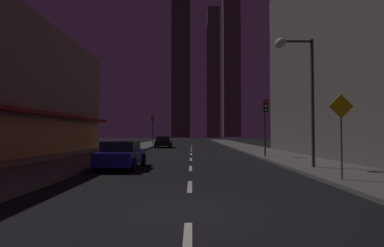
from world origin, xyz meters
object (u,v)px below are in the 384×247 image
(traffic_light_far_left, at_px, (153,124))
(street_lamp_right, at_px, (297,70))
(traffic_light_near_right, at_px, (266,115))
(car_parked_near, at_px, (122,155))
(fire_hydrant_far_left, at_px, (138,146))
(car_parked_far, at_px, (164,142))
(pedestrian_crossing_sign, at_px, (342,129))

(traffic_light_far_left, distance_m, street_lamp_right, 28.50)
(traffic_light_near_right, bearing_deg, car_parked_near, -145.66)
(fire_hydrant_far_left, bearing_deg, car_parked_far, 67.45)
(street_lamp_right, bearing_deg, car_parked_far, 111.57)
(car_parked_far, xyz_separation_m, fire_hydrant_far_left, (-2.30, -5.54, -0.29))
(fire_hydrant_far_left, bearing_deg, traffic_light_far_left, 87.48)
(car_parked_near, xyz_separation_m, car_parked_far, (0.00, 22.17, 0.00))
(traffic_light_far_left, relative_size, pedestrian_crossing_sign, 1.33)
(traffic_light_far_left, distance_m, pedestrian_crossing_sign, 32.21)
(car_parked_near, height_order, traffic_light_far_left, traffic_light_far_left)
(traffic_light_far_left, xyz_separation_m, pedestrian_crossing_sign, (11.10, -30.22, -1.18))
(car_parked_near, distance_m, pedestrian_crossing_sign, 10.31)
(car_parked_near, xyz_separation_m, pedestrian_crossing_sign, (9.20, -4.48, 1.28))
(fire_hydrant_far_left, xyz_separation_m, traffic_light_near_right, (11.40, -10.41, 2.74))
(fire_hydrant_far_left, xyz_separation_m, pedestrian_crossing_sign, (11.50, -21.11, 1.56))
(traffic_light_near_right, bearing_deg, street_lamp_right, -91.02)
(pedestrian_crossing_sign, bearing_deg, car_parked_far, 109.05)
(street_lamp_right, bearing_deg, fire_hydrant_far_left, 123.30)
(traffic_light_near_right, relative_size, street_lamp_right, 0.64)
(fire_hydrant_far_left, relative_size, traffic_light_far_left, 0.16)
(fire_hydrant_far_left, bearing_deg, street_lamp_right, -56.70)
(car_parked_far, relative_size, traffic_light_far_left, 1.01)
(traffic_light_near_right, height_order, traffic_light_far_left, same)
(traffic_light_far_left, bearing_deg, pedestrian_crossing_sign, -69.83)
(fire_hydrant_far_left, bearing_deg, pedestrian_crossing_sign, -61.42)
(car_parked_near, bearing_deg, car_parked_far, 90.00)
(traffic_light_far_left, relative_size, street_lamp_right, 0.64)
(car_parked_near, distance_m, street_lamp_right, 9.98)
(car_parked_near, bearing_deg, traffic_light_far_left, 94.22)
(car_parked_far, xyz_separation_m, pedestrian_crossing_sign, (9.20, -26.65, 1.28))
(car_parked_far, distance_m, pedestrian_crossing_sign, 28.22)
(fire_hydrant_far_left, distance_m, traffic_light_near_right, 15.68)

